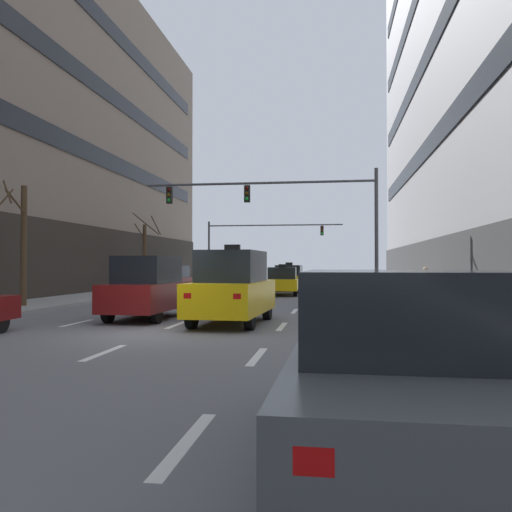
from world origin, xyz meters
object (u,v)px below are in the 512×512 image
at_px(taxi_driving_1, 232,287).
at_px(traffic_signal_0, 290,206).
at_px(car_driving_6, 211,277).
at_px(taxi_driving_4, 283,281).
at_px(car_parked_0, 402,368).
at_px(traffic_signal_1, 254,238).
at_px(street_tree_1, 22,241).
at_px(taxi_driving_2, 289,278).
at_px(car_driving_0, 148,288).
at_px(street_tree_0, 145,254).
at_px(pedestrian_0, 426,285).
at_px(car_driving_5, 172,280).

xyz_separation_m(taxi_driving_1, traffic_signal_0, (0.89, 10.36, 3.56)).
bearing_deg(traffic_signal_0, car_driving_6, 117.22).
xyz_separation_m(taxi_driving_1, taxi_driving_4, (0.08, 15.05, -0.29)).
bearing_deg(taxi_driving_4, car_parked_0, -82.24).
relative_size(taxi_driving_4, traffic_signal_1, 0.36).
distance_m(taxi_driving_1, street_tree_1, 10.22).
height_order(taxi_driving_2, car_driving_6, taxi_driving_2).
distance_m(car_parked_0, traffic_signal_1, 43.10).
bearing_deg(taxi_driving_1, car_driving_0, 160.78).
height_order(taxi_driving_2, street_tree_0, street_tree_0).
bearing_deg(car_driving_0, pedestrian_0, 18.63).
bearing_deg(street_tree_1, pedestrian_0, 0.78).
height_order(taxi_driving_2, traffic_signal_0, traffic_signal_0).
bearing_deg(pedestrian_0, traffic_signal_0, 131.06).
relative_size(car_driving_6, pedestrian_0, 2.97).
distance_m(taxi_driving_1, car_parked_0, 11.30).
xyz_separation_m(car_driving_0, traffic_signal_1, (-1.02, 30.53, 3.17)).
relative_size(taxi_driving_1, car_parked_0, 0.99).
distance_m(car_driving_0, traffic_signal_0, 10.73).
relative_size(taxi_driving_2, taxi_driving_4, 1.07).
xyz_separation_m(car_driving_5, pedestrian_0, (12.57, -10.13, 0.18)).
xyz_separation_m(car_driving_0, taxi_driving_4, (3.09, 14.00, -0.22)).
bearing_deg(street_tree_0, pedestrian_0, -41.09).
bearing_deg(car_parked_0, taxi_driving_1, 108.53).
bearing_deg(taxi_driving_1, car_driving_6, 104.52).
relative_size(car_driving_5, car_parked_0, 0.98).
relative_size(taxi_driving_4, car_driving_6, 0.96).
bearing_deg(car_parked_0, car_driving_5, 111.56).
xyz_separation_m(street_tree_1, pedestrian_0, (15.55, 0.21, -1.69)).
xyz_separation_m(car_driving_0, traffic_signal_0, (3.90, 9.31, 3.63)).
bearing_deg(street_tree_1, car_parked_0, -48.78).
bearing_deg(pedestrian_0, street_tree_1, -179.22).
bearing_deg(pedestrian_0, taxi_driving_1, -146.32).
xyz_separation_m(car_driving_0, pedestrian_0, (9.28, 3.13, 0.00)).
bearing_deg(taxi_driving_4, car_driving_0, -102.45).
distance_m(traffic_signal_0, street_tree_1, 12.16).
bearing_deg(car_driving_0, car_driving_5, 103.91).
bearing_deg(car_parked_0, traffic_signal_0, 97.31).
bearing_deg(street_tree_1, street_tree_0, 89.69).
distance_m(car_driving_5, car_driving_6, 10.03).
bearing_deg(taxi_driving_1, street_tree_0, 117.50).
xyz_separation_m(car_driving_0, car_parked_0, (6.60, -11.76, -0.17)).
bearing_deg(traffic_signal_0, street_tree_0, 144.07).
distance_m(street_tree_0, pedestrian_0, 20.58).
relative_size(car_driving_0, traffic_signal_0, 0.37).
bearing_deg(pedestrian_0, traffic_signal_1, 110.61).
bearing_deg(pedestrian_0, car_driving_6, 121.95).
bearing_deg(street_tree_1, car_driving_0, -24.99).
bearing_deg(taxi_driving_4, traffic_signal_0, -80.19).
bearing_deg(car_driving_0, street_tree_1, 155.01).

